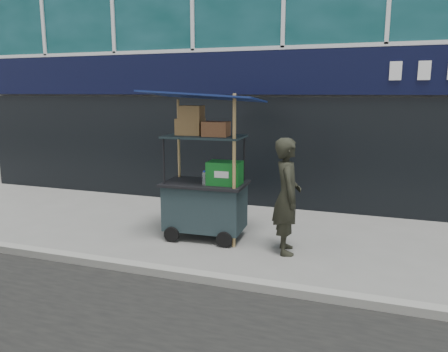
% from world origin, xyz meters
% --- Properties ---
extents(ground, '(80.00, 80.00, 0.00)m').
position_xyz_m(ground, '(0.00, 0.00, 0.00)').
color(ground, slate).
rests_on(ground, ground).
extents(curb, '(80.00, 0.18, 0.12)m').
position_xyz_m(curb, '(0.00, -0.20, 0.06)').
color(curb, gray).
rests_on(curb, ground).
extents(vendor_cart, '(1.94, 1.41, 2.54)m').
position_xyz_m(vendor_cart, '(-0.78, 1.51, 0.89)').
color(vendor_cart, '#18282A').
rests_on(vendor_cart, ground).
extents(vendor_man, '(0.62, 0.77, 1.83)m').
position_xyz_m(vendor_man, '(0.68, 1.27, 0.91)').
color(vendor_man, black).
rests_on(vendor_man, ground).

